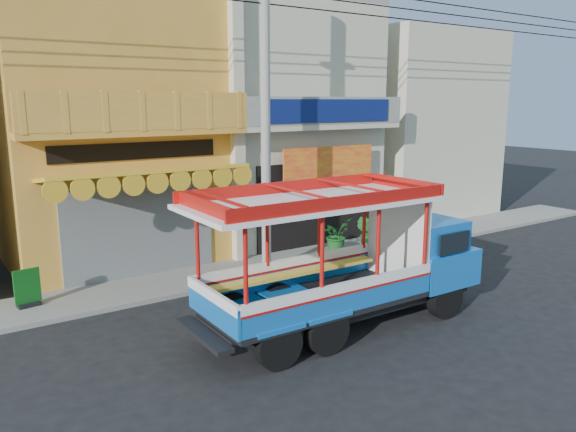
# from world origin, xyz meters

# --- Properties ---
(ground) EXTENTS (90.00, 90.00, 0.00)m
(ground) POSITION_xyz_m (0.00, 0.00, 0.00)
(ground) COLOR black
(ground) RESTS_ON ground
(sidewalk) EXTENTS (30.00, 2.00, 0.12)m
(sidewalk) POSITION_xyz_m (0.00, 4.00, 0.06)
(sidewalk) COLOR slate
(sidewalk) RESTS_ON ground
(shophouse_left) EXTENTS (6.00, 7.50, 8.24)m
(shophouse_left) POSITION_xyz_m (-4.00, 7.96, 4.11)
(shophouse_left) COLOR #C3862B
(shophouse_left) RESTS_ON ground
(shophouse_right) EXTENTS (6.00, 6.75, 8.24)m
(shophouse_right) POSITION_xyz_m (2.00, 7.96, 4.11)
(shophouse_right) COLOR beige
(shophouse_right) RESTS_ON ground
(party_pilaster) EXTENTS (0.35, 0.30, 8.00)m
(party_pilaster) POSITION_xyz_m (-1.00, 4.85, 4.00)
(party_pilaster) COLOR beige
(party_pilaster) RESTS_ON ground
(filler_building_right) EXTENTS (6.00, 6.00, 7.60)m
(filler_building_right) POSITION_xyz_m (9.00, 8.00, 3.80)
(filler_building_right) COLOR beige
(filler_building_right) RESTS_ON ground
(utility_pole) EXTENTS (28.00, 0.26, 9.00)m
(utility_pole) POSITION_xyz_m (-0.85, 3.30, 5.03)
(utility_pole) COLOR gray
(utility_pole) RESTS_ON ground
(songthaew_truck) EXTENTS (6.77, 2.35, 3.15)m
(songthaew_truck) POSITION_xyz_m (-1.08, -0.71, 1.52)
(songthaew_truck) COLOR black
(songthaew_truck) RESTS_ON ground
(green_sign) EXTENTS (0.59, 0.33, 0.91)m
(green_sign) POSITION_xyz_m (-7.07, 4.13, 0.50)
(green_sign) COLOR black
(green_sign) RESTS_ON sidewalk
(potted_plant_a) EXTENTS (1.18, 1.11, 1.05)m
(potted_plant_a) POSITION_xyz_m (2.04, 3.97, 0.65)
(potted_plant_a) COLOR #18551E
(potted_plant_a) RESTS_ON sidewalk
(potted_plant_b) EXTENTS (0.66, 0.70, 1.00)m
(potted_plant_b) POSITION_xyz_m (3.06, 3.72, 0.62)
(potted_plant_b) COLOR #18551E
(potted_plant_b) RESTS_ON sidewalk
(potted_plant_c) EXTENTS (0.56, 0.56, 0.85)m
(potted_plant_c) POSITION_xyz_m (3.78, 3.82, 0.55)
(potted_plant_c) COLOR #18551E
(potted_plant_c) RESTS_ON sidewalk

